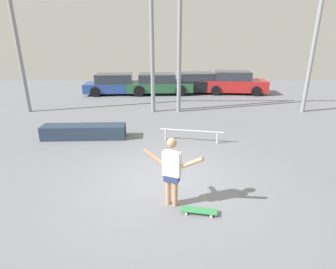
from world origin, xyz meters
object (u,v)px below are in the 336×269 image
at_px(grind_box, 85,132).
at_px(parked_car_black, 199,83).
at_px(parked_car_blue, 117,84).
at_px(parked_car_green, 160,84).
at_px(grind_rail, 192,133).
at_px(parked_car_red, 235,83).
at_px(skateboard, 200,211).
at_px(skateboarder, 173,169).

xyz_separation_m(grind_box, parked_car_black, (5.11, 8.86, 0.42)).
height_order(parked_car_blue, parked_car_green, parked_car_blue).
bearing_deg(grind_rail, parked_car_green, 99.11).
xyz_separation_m(grind_rail, parked_car_black, (1.23, 9.20, 0.34)).
height_order(parked_car_green, parked_car_red, parked_car_red).
distance_m(skateboard, parked_car_blue, 13.57).
distance_m(skateboard, grind_rail, 4.14).
height_order(skateboarder, parked_car_blue, skateboarder).
relative_size(grind_rail, parked_car_green, 0.50).
distance_m(parked_car_blue, parked_car_green, 2.82).
bearing_deg(parked_car_black, parked_car_red, -7.14).
distance_m(skateboarder, parked_car_green, 12.77).
relative_size(skateboard, parked_car_black, 0.17).
bearing_deg(skateboarder, parked_car_green, 114.61).
bearing_deg(skateboard, parked_car_blue, 117.86).
height_order(grind_rail, parked_car_black, parked_car_black).
bearing_deg(parked_car_green, grind_rail, -83.96).
bearing_deg(skateboard, parked_car_black, 94.33).
relative_size(skateboard, parked_car_green, 0.17).
bearing_deg(parked_car_blue, skateboarder, -78.12).
distance_m(parked_car_blue, parked_car_black, 5.50).
bearing_deg(parked_car_black, skateboarder, -103.92).
relative_size(skateboarder, skateboard, 2.01).
height_order(grind_rail, parked_car_red, parked_car_red).
xyz_separation_m(skateboard, grind_rail, (0.18, 4.12, 0.27)).
bearing_deg(skateboard, parked_car_red, 84.35).
bearing_deg(skateboard, parked_car_green, 105.85).
relative_size(skateboarder, parked_car_green, 0.35).
bearing_deg(parked_car_blue, parked_car_green, -1.02).
relative_size(parked_car_green, parked_car_red, 1.03).
height_order(skateboarder, grind_rail, skateboarder).
bearing_deg(skateboarder, grind_box, 148.58).
bearing_deg(parked_car_blue, skateboard, -76.18).
distance_m(skateboarder, parked_car_blue, 13.10).
relative_size(grind_box, parked_car_blue, 0.69).
distance_m(grind_box, grind_rail, 3.90).
height_order(skateboarder, grind_box, skateboarder).
bearing_deg(grind_box, skateboarder, -52.92).
distance_m(parked_car_green, parked_car_black, 2.67).
bearing_deg(grind_box, parked_car_red, 49.50).
xyz_separation_m(skateboard, parked_car_green, (-1.25, 13.06, 0.59)).
relative_size(grind_box, parked_car_green, 0.68).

